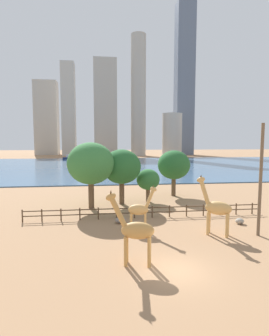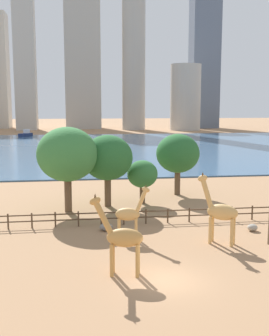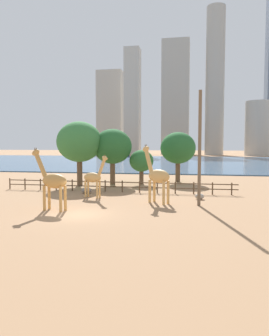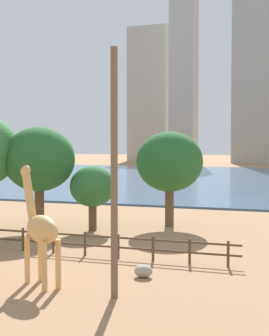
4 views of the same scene
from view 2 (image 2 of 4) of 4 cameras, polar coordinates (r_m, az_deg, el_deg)
The scene contains 18 objects.
ground_plane at distance 103.89m, azimuth -4.83°, elevation 2.91°, with size 400.00×400.00×0.00m, color #9E7551.
harbor_water at distance 100.90m, azimuth -4.75°, elevation 2.80°, with size 180.00×86.00×0.20m, color #3D6084.
giraffe_tall at distance 32.44m, azimuth -0.69°, elevation -6.26°, with size 2.75×1.13×4.33m.
giraffe_companion at distance 32.02m, azimuth 11.53°, elevation -5.81°, with size 3.00×2.27×5.34m.
giraffe_young at distance 25.81m, azimuth -1.74°, elevation -9.38°, with size 3.39×1.34×5.07m.
boulder_near_fence at distance 35.17m, azimuth -3.85°, elevation -7.97°, with size 1.10×0.86×0.64m, color gray.
boulder_by_pole at distance 36.37m, azimuth 15.69°, elevation -7.77°, with size 0.84×0.76×0.57m, color gray.
enclosure_fence at distance 36.87m, azimuth 0.31°, elevation -6.46°, with size 26.12×0.14×1.30m.
tree_left_large at distance 44.08m, azimuth 1.08°, elevation -0.87°, with size 3.20×3.20×4.56m.
tree_center_broad at distance 40.62m, azimuth -9.11°, elevation 1.80°, with size 5.79×5.79×8.24m.
tree_right_tall at distance 42.46m, azimuth -3.68°, elevation 1.36°, with size 5.09×5.09×7.32m.
tree_left_small at distance 48.20m, azimuth 5.89°, elevation 1.94°, with size 4.94×4.94×7.03m.
boat_sailboat at distance 137.83m, azimuth -14.52°, elevation 4.48°, with size 4.17×5.38×2.26m.
skyline_tower_needle at distance 183.33m, azimuth -7.07°, elevation 14.91°, with size 14.60×13.03×60.99m, color #ADA89E.
skyline_tower_glass at distance 174.39m, azimuth -0.12°, elevation 17.33°, with size 9.29×9.29×73.22m, color #ADA89E.
skyline_block_left at distance 190.85m, azimuth 9.59°, elevation 20.21°, with size 11.67×9.58×97.81m, color slate.
skyline_block_right at distance 176.73m, azimuth -14.62°, elevation 14.20°, with size 8.03×8.37×56.43m, color #B7B2A8.
skyline_tower_short at distance 170.57m, azimuth 6.92°, elevation 9.46°, with size 12.07×12.07×25.82m, color #B7B2A8.
Camera 2 is at (-5.11, -23.24, 10.38)m, focal length 45.00 mm.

